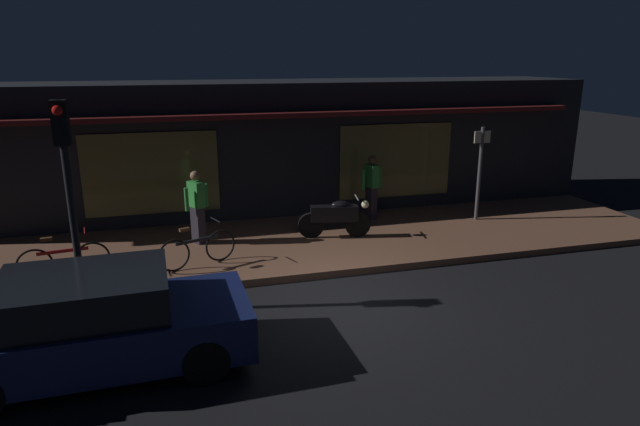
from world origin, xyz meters
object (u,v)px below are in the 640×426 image
Objects in this scene: traffic_light_pole at (67,171)px; bicycle_parked at (198,249)px; person_photographer at (197,206)px; parked_car_far at (96,323)px; person_bystander at (372,186)px; sign_post at (480,168)px; motorcycle at (336,217)px; bicycle_extra at (64,261)px.

bicycle_parked is at bearing 33.08° from traffic_light_pole.
person_photographer is 5.00m from parked_car_far.
person_photographer reaches higher than bicycle_parked.
sign_post is (2.63, -0.79, 0.48)m from person_bystander.
motorcycle reaches higher than bicycle_extra.
bicycle_extra is at bearing 106.13° from parked_car_far.
sign_post reaches higher than bicycle_extra.
sign_post is at bearing 6.24° from motorcycle.
motorcycle is 0.71× the size of sign_post.
bicycle_extra is 9.83m from sign_post.
person_bystander reaches higher than motorcycle.
bicycle_parked is 0.94× the size of person_bystander.
bicycle_parked is at bearing -153.80° from person_bystander.
motorcycle is 4.08m from sign_post.
person_bystander is 0.46× the size of traffic_light_pole.
traffic_light_pole is at bearing -151.60° from person_bystander.
traffic_light_pole is (-2.00, -1.30, 1.97)m from bicycle_parked.
person_photographer is 1.00× the size of person_bystander.
person_photographer is at bearing 179.96° from sign_post.
parked_car_far is (0.46, -1.95, -1.77)m from traffic_light_pole.
bicycle_parked is 3.10m from traffic_light_pole.
motorcycle is 6.01m from traffic_light_pole.
person_bystander is at bearing 9.97° from person_photographer.
person_bystander is at bearing 28.40° from traffic_light_pole.
motorcycle is 3.18m from person_photographer.
bicycle_parked is 2.49m from bicycle_extra.
traffic_light_pole is (-6.56, -3.55, 1.45)m from person_bystander.
person_photographer is 4.53m from person_bystander.
sign_post is 0.58× the size of parked_car_far.
person_bystander is 8.22m from parked_car_far.
traffic_light_pole reaches higher than person_photographer.
parked_car_far is at bearing -115.37° from bicycle_parked.
sign_post is at bearing 11.44° from bicycle_parked.
person_bystander is (1.34, 1.22, 0.38)m from motorcycle.
bicycle_parked is (-3.22, -1.02, -0.14)m from motorcycle.
bicycle_extra is 0.99× the size of person_photographer.
bicycle_parked is 0.95× the size of bicycle_extra.
sign_post is 9.95m from parked_car_far.
person_photographer is at bearing 86.12° from bicycle_parked.
person_bystander is (4.56, 2.24, 0.52)m from bicycle_parked.
person_bystander is 0.70× the size of sign_post.
person_photographer is 7.10m from sign_post.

